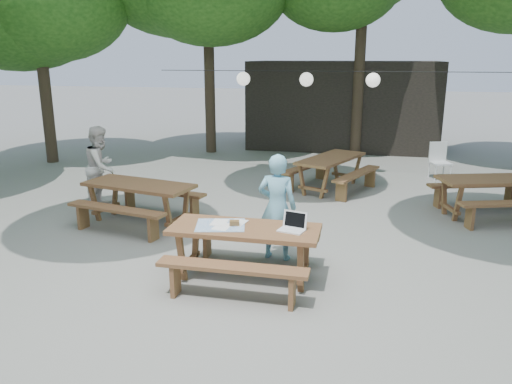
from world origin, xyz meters
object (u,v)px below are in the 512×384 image
object	(u,v)px
woman	(277,207)
plastic_chair	(439,169)
second_person	(101,167)
picnic_table_nw	(140,203)
main_picnic_table	(245,252)

from	to	relation	value
woman	plastic_chair	bearing A→B (deg)	-113.03
second_person	plastic_chair	size ratio (longest dim) A/B	1.81
woman	second_person	world-z (taller)	second_person
picnic_table_nw	second_person	xyz separation A→B (m)	(-1.21, 0.86, 0.43)
picnic_table_nw	plastic_chair	world-z (taller)	plastic_chair
main_picnic_table	plastic_chair	xyz separation A→B (m)	(3.33, 6.69, -0.13)
picnic_table_nw	second_person	distance (m)	1.54
main_picnic_table	woman	xyz separation A→B (m)	(0.29, 0.83, 0.41)
woman	plastic_chair	distance (m)	6.62
plastic_chair	main_picnic_table	bearing A→B (deg)	-133.67
woman	second_person	distance (m)	4.37
woman	second_person	xyz separation A→B (m)	(-3.93, 1.92, 0.01)
picnic_table_nw	woman	size ratio (longest dim) A/B	1.36
plastic_chair	woman	bearing A→B (deg)	-134.63
second_person	main_picnic_table	bearing A→B (deg)	-130.70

